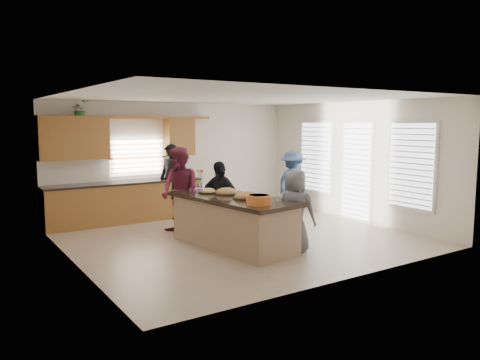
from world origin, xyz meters
TOP-DOWN VIEW (x-y plane):
  - floor at (0.00, 0.00)m, footprint 6.50×6.50m
  - room_shell at (0.00, 0.00)m, footprint 6.52×6.02m
  - back_cabinetry at (-1.47, 2.73)m, footprint 4.08×0.66m
  - right_wall_glazing at (3.22, -0.13)m, footprint 0.06×4.00m
  - island at (-0.50, -0.54)m, footprint 1.50×2.83m
  - platter_front at (-0.42, -0.86)m, footprint 0.49×0.49m
  - platter_mid at (-0.43, -0.19)m, footprint 0.48×0.48m
  - platter_back at (-0.66, 0.12)m, footprint 0.35×0.35m
  - salad_bowl at (-0.57, -1.46)m, footprint 0.42×0.42m
  - clear_cup at (-0.14, -1.43)m, footprint 0.07×0.07m
  - plate_stack at (-0.69, 0.47)m, footprint 0.24×0.24m
  - flower_vase at (-0.53, 0.67)m, footprint 0.14×0.14m
  - potted_plant at (-2.34, 2.82)m, footprint 0.45×0.43m
  - woman_left_back at (-0.34, 2.51)m, footprint 0.68×0.78m
  - woman_left_mid at (-0.90, 0.85)m, footprint 0.90×1.03m
  - woman_left_front at (-0.39, 0.15)m, footprint 0.74×0.99m
  - woman_right_back at (2.15, 0.93)m, footprint 0.66×1.09m
  - woman_right_front at (0.28, -1.39)m, footprint 0.79×0.87m

SIDE VIEW (x-z plane):
  - floor at x=0.00m, z-range 0.00..0.00m
  - island at x=-0.50m, z-range -0.02..0.93m
  - woman_right_front at x=0.28m, z-range 0.00..1.49m
  - woman_left_front at x=-0.39m, z-range 0.00..1.56m
  - woman_right_back at x=2.15m, z-range 0.00..1.64m
  - woman_left_back at x=-0.34m, z-range 0.00..1.80m
  - back_cabinetry at x=-1.47m, z-range -0.32..2.14m
  - woman_left_mid at x=-0.90m, z-range 0.00..1.83m
  - plate_stack at x=-0.69m, z-range 0.95..1.00m
  - platter_back at x=-0.66m, z-range 0.91..1.05m
  - platter_mid at x=-0.43m, z-range 0.88..1.07m
  - platter_front at x=-0.42m, z-range 0.88..1.08m
  - clear_cup at x=-0.14m, z-range 0.95..1.05m
  - salad_bowl at x=-0.57m, z-range 0.96..1.12m
  - flower_vase at x=-0.53m, z-range 0.96..1.37m
  - right_wall_glazing at x=3.22m, z-range 0.22..2.47m
  - room_shell at x=0.00m, z-range 0.50..3.31m
  - potted_plant at x=-2.34m, z-range 2.40..2.79m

